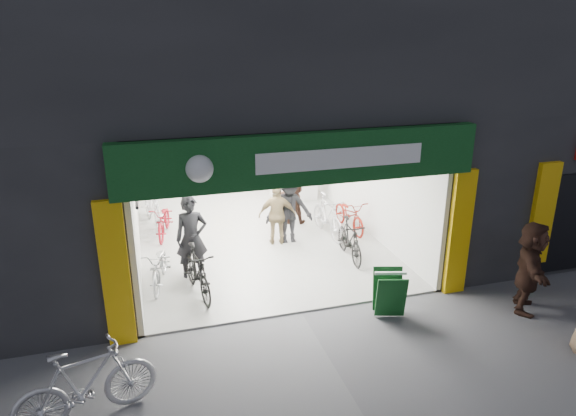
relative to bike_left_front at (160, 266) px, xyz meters
name	(u,v)px	position (x,y,z in m)	size (l,w,h in m)	color
ground	(302,313)	(2.50, -1.92, -0.43)	(60.00, 60.00, 0.00)	#56565B
building	(278,62)	(3.41, 3.07, 3.88)	(17.00, 10.27, 8.00)	#232326
bike_left_front	(160,266)	(0.00, 0.00, 0.00)	(0.57, 1.64, 0.86)	#A7A7AB
bike_left_midfront	(197,272)	(0.70, -0.65, 0.09)	(0.48, 1.72, 1.03)	black
bike_left_midback	(164,220)	(0.25, 2.72, 0.00)	(0.57, 1.64, 0.86)	maroon
bike_left_back	(152,205)	(0.00, 3.57, 0.17)	(0.56, 2.00, 1.20)	silver
bike_right_front	(350,240)	(4.30, 0.08, 0.05)	(0.46, 1.62, 0.97)	black
bike_right_mid	(349,215)	(5.00, 1.75, 0.01)	(0.59, 1.69, 0.89)	maroon
bike_right_back	(327,216)	(4.30, 1.56, 0.12)	(0.52, 1.83, 1.10)	silver
parked_bike	(86,384)	(-1.17, -3.75, 0.15)	(0.54, 1.92, 1.16)	silver
customer_a	(192,238)	(0.70, 0.15, 0.49)	(0.67, 0.44, 1.85)	black
customer_b	(291,194)	(3.65, 2.69, 0.41)	(0.82, 0.64, 1.68)	#341F17
customer_c	(289,209)	(3.22, 1.39, 0.48)	(1.17, 0.68, 1.82)	black
customer_d	(277,215)	(2.91, 1.35, 0.36)	(0.93, 0.39, 1.58)	#917B54
pedestrian_far	(530,267)	(6.65, -2.98, 0.47)	(1.67, 0.53, 1.80)	#331E17
sandwich_board	(389,292)	(4.06, -2.42, 0.04)	(0.69, 0.70, 0.86)	#114419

